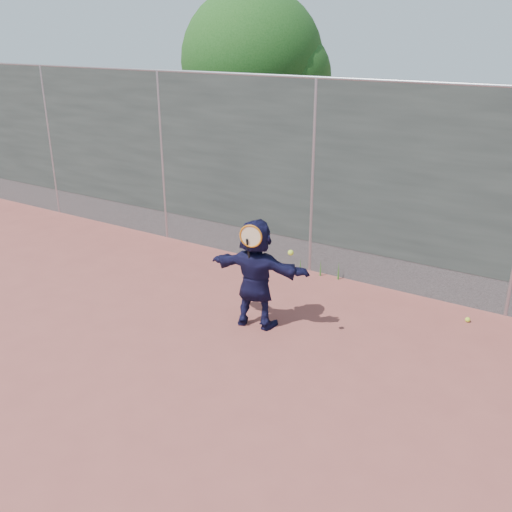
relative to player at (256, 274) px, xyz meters
The scene contains 7 objects.
ground 1.66m from the player, 99.10° to the right, with size 80.00×80.00×0.00m, color #9E4C42.
player is the anchor object (origin of this frame).
ball_ground 2.92m from the player, 33.19° to the left, with size 0.07×0.07×0.07m, color #C3E031.
fence 2.21m from the player, 96.63° to the left, with size 20.00×0.06×3.03m.
swing_action 0.60m from the player, 62.52° to the right, with size 0.74×0.13×0.51m.
tree_left 6.34m from the player, 121.26° to the left, with size 3.15×3.00×4.53m.
weed_clump 2.00m from the player, 88.24° to the left, with size 0.68×0.07×0.30m.
Camera 1 is at (3.78, -4.21, 3.63)m, focal length 40.00 mm.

